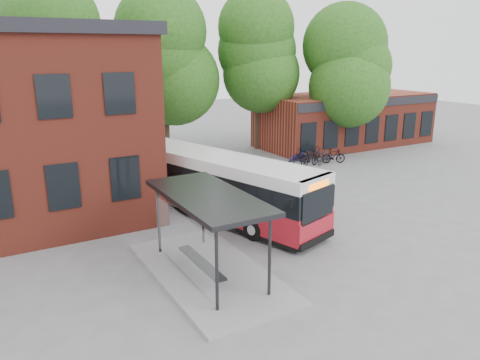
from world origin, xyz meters
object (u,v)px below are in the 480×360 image
bus_shelter (209,235)px  bicycle_1 (310,159)px  bicycle_0 (297,157)px  bicycle_5 (333,156)px  bicycle_2 (312,155)px  bicycle_3 (324,158)px  bicycle_4 (309,154)px  city_bus (216,186)px

bus_shelter → bicycle_1: (12.45, 10.40, -0.92)m
bicycle_0 → bicycle_5: (2.22, -1.10, 0.01)m
bicycle_2 → bicycle_5: size_ratio=1.18×
bicycle_3 → bicycle_4: bearing=-11.9°
bicycle_0 → bicycle_5: size_ratio=1.11×
bicycle_4 → bicycle_1: bearing=143.6°
bicycle_0 → bicycle_3: 1.80m
bicycle_5 → bus_shelter: bearing=147.8°
bicycle_0 → bicycle_2: size_ratio=0.95×
bicycle_2 → bicycle_1: bearing=160.7°
bicycle_1 → bicycle_4: bearing=-49.2°
bicycle_4 → city_bus: bearing=122.0°
bicycle_1 → bicycle_5: size_ratio=1.08×
bus_shelter → bicycle_5: bearing=35.7°
bicycle_3 → bicycle_5: bearing=-108.8°
bus_shelter → bicycle_3: bus_shelter is taller
bicycle_1 → bicycle_3: 1.17m
bicycle_1 → bicycle_5: bearing=-104.5°
bicycle_3 → bicycle_2: bearing=-4.0°
bicycle_2 → bicycle_4: bearing=10.0°
city_bus → bicycle_5: 12.64m
city_bus → bicycle_2: bearing=13.8°
city_bus → bicycle_2: size_ratio=5.88×
bus_shelter → bicycle_4: 17.89m
bus_shelter → bicycle_1: 16.25m
bicycle_0 → bicycle_2: bicycle_2 is taller
city_bus → bus_shelter: bearing=-136.4°
bus_shelter → bicycle_5: size_ratio=4.31×
bicycle_5 → bicycle_2: bearing=68.1°
bicycle_0 → bicycle_3: bearing=-146.2°
city_bus → bicycle_0: size_ratio=6.22×
city_bus → bicycle_5: (11.49, 5.19, -0.94)m
bicycle_0 → bus_shelter: bearing=114.5°
bicycle_1 → bicycle_2: (0.90, 0.96, -0.02)m
city_bus → bicycle_2: (10.44, 6.21, -0.92)m
bicycle_0 → bicycle_3: bicycle_0 is taller
bus_shelter → bicycle_4: (13.45, 11.76, -0.95)m
bicycle_0 → bicycle_1: bearing=175.3°
bicycle_1 → city_bus: bearing=105.9°
bicycle_3 → city_bus: bearing=97.2°
bicycle_0 → bicycle_2: (1.16, -0.08, 0.03)m
bicycle_4 → bicycle_2: bearing=166.1°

